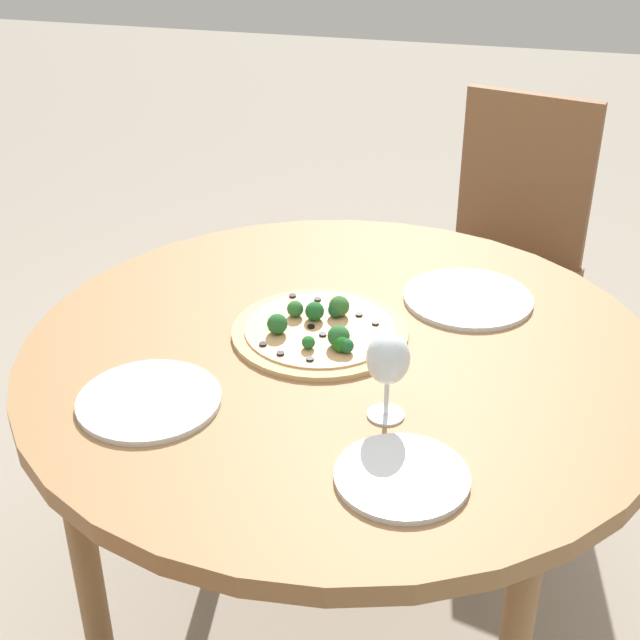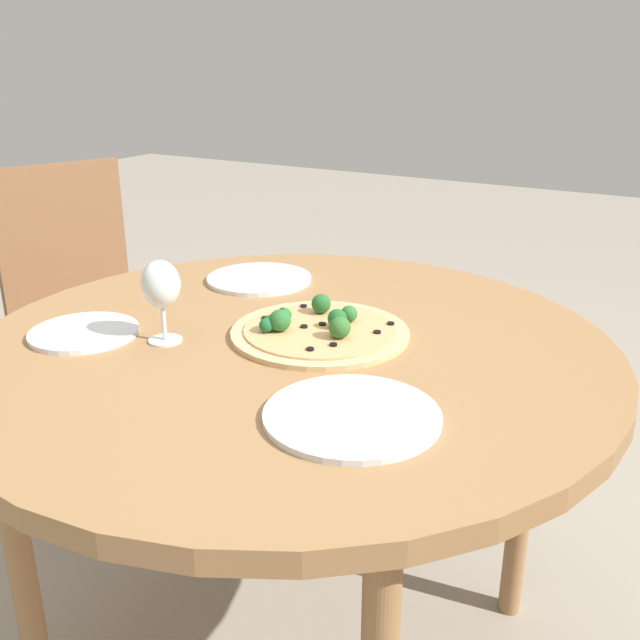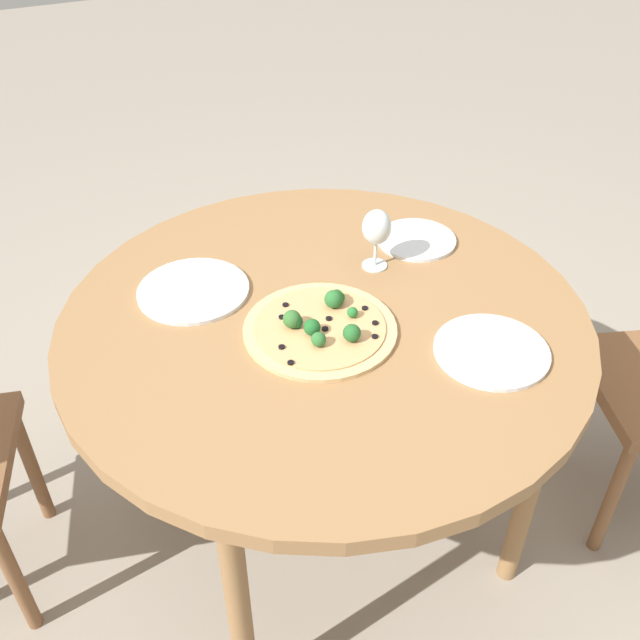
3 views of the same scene
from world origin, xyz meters
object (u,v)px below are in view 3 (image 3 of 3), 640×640
object	(u,v)px
plate_near	(193,290)
plate_side	(417,240)
pizza	(321,326)
wine_glass	(377,229)
plate_far	(491,351)

from	to	relation	value
plate_near	plate_side	xyz separation A→B (m)	(0.03, 0.59, 0.00)
plate_near	plate_side	bearing A→B (deg)	86.70
pizza	plate_side	world-z (taller)	pizza
wine_glass	plate_near	world-z (taller)	wine_glass
plate_near	wine_glass	bearing A→B (deg)	78.65
pizza	wine_glass	bearing A→B (deg)	126.66
plate_side	wine_glass	bearing A→B (deg)	-70.80
plate_near	plate_far	distance (m)	0.69
plate_far	plate_near	bearing A→B (deg)	-133.87
pizza	plate_far	size ratio (longest dim) A/B	1.39
plate_side	plate_far	bearing A→B (deg)	-11.50
pizza	plate_near	xyz separation A→B (m)	(-0.26, -0.21, -0.01)
wine_glass	plate_far	distance (m)	0.41
plate_near	plate_far	size ratio (longest dim) A/B	1.08
plate_far	plate_side	bearing A→B (deg)	168.50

